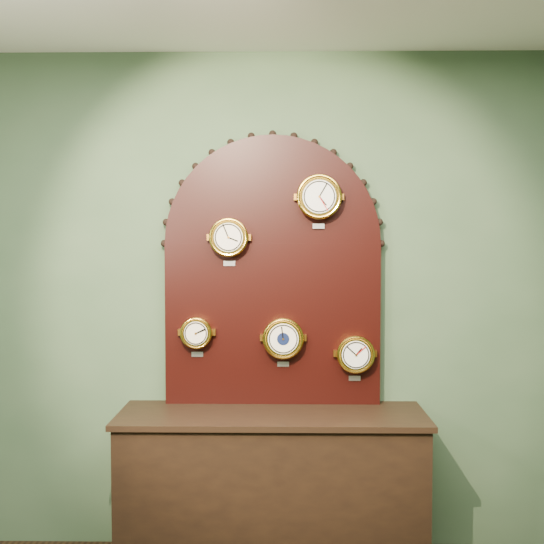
{
  "coord_description": "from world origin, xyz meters",
  "views": [
    {
      "loc": [
        0.06,
        -1.34,
        1.76
      ],
      "look_at": [
        0.0,
        2.25,
        1.58
      ],
      "focal_mm": 44.94,
      "sensor_mm": 36.0,
      "label": 1
    }
  ],
  "objects_px": {
    "display_board": "(273,262)",
    "tide_clock": "(355,354)",
    "roman_clock": "(229,237)",
    "hygrometer": "(197,333)",
    "arabic_clock": "(319,197)",
    "shop_counter": "(272,492)",
    "barometer": "(283,338)"
  },
  "relations": [
    {
      "from": "roman_clock",
      "to": "barometer",
      "type": "height_order",
      "value": "roman_clock"
    },
    {
      "from": "display_board",
      "to": "tide_clock",
      "type": "height_order",
      "value": "display_board"
    },
    {
      "from": "shop_counter",
      "to": "display_board",
      "type": "height_order",
      "value": "display_board"
    },
    {
      "from": "shop_counter",
      "to": "arabic_clock",
      "type": "height_order",
      "value": "arabic_clock"
    },
    {
      "from": "barometer",
      "to": "tide_clock",
      "type": "height_order",
      "value": "barometer"
    },
    {
      "from": "arabic_clock",
      "to": "barometer",
      "type": "relative_size",
      "value": 1.06
    },
    {
      "from": "shop_counter",
      "to": "tide_clock",
      "type": "bearing_deg",
      "value": 18.56
    },
    {
      "from": "shop_counter",
      "to": "roman_clock",
      "type": "distance_m",
      "value": 1.39
    },
    {
      "from": "roman_clock",
      "to": "shop_counter",
      "type": "bearing_deg",
      "value": -32.74
    },
    {
      "from": "roman_clock",
      "to": "tide_clock",
      "type": "bearing_deg",
      "value": 0.01
    },
    {
      "from": "arabic_clock",
      "to": "hygrometer",
      "type": "relative_size",
      "value": 1.3
    },
    {
      "from": "display_board",
      "to": "tide_clock",
      "type": "bearing_deg",
      "value": -8.21
    },
    {
      "from": "tide_clock",
      "to": "display_board",
      "type": "bearing_deg",
      "value": 171.79
    },
    {
      "from": "tide_clock",
      "to": "shop_counter",
      "type": "bearing_deg",
      "value": -161.44
    },
    {
      "from": "shop_counter",
      "to": "display_board",
      "type": "xyz_separation_m",
      "value": [
        0.0,
        0.22,
        1.23
      ]
    },
    {
      "from": "display_board",
      "to": "arabic_clock",
      "type": "distance_m",
      "value": 0.44
    },
    {
      "from": "display_board",
      "to": "hygrometer",
      "type": "bearing_deg",
      "value": -171.17
    },
    {
      "from": "roman_clock",
      "to": "tide_clock",
      "type": "distance_m",
      "value": 0.95
    },
    {
      "from": "hygrometer",
      "to": "arabic_clock",
      "type": "bearing_deg",
      "value": -0.16
    },
    {
      "from": "hygrometer",
      "to": "tide_clock",
      "type": "height_order",
      "value": "hygrometer"
    },
    {
      "from": "shop_counter",
      "to": "arabic_clock",
      "type": "relative_size",
      "value": 5.4
    },
    {
      "from": "shop_counter",
      "to": "hygrometer",
      "type": "distance_m",
      "value": 0.95
    },
    {
      "from": "shop_counter",
      "to": "arabic_clock",
      "type": "xyz_separation_m",
      "value": [
        0.25,
        0.15,
        1.58
      ]
    },
    {
      "from": "shop_counter",
      "to": "tide_clock",
      "type": "height_order",
      "value": "tide_clock"
    },
    {
      "from": "arabic_clock",
      "to": "barometer",
      "type": "bearing_deg",
      "value": 179.91
    },
    {
      "from": "tide_clock",
      "to": "arabic_clock",
      "type": "bearing_deg",
      "value": -179.74
    },
    {
      "from": "shop_counter",
      "to": "hygrometer",
      "type": "xyz_separation_m",
      "value": [
        -0.42,
        0.15,
        0.84
      ]
    },
    {
      "from": "shop_counter",
      "to": "hygrometer",
      "type": "relative_size",
      "value": 7.02
    },
    {
      "from": "hygrometer",
      "to": "barometer",
      "type": "distance_m",
      "value": 0.48
    },
    {
      "from": "roman_clock",
      "to": "hygrometer",
      "type": "height_order",
      "value": "roman_clock"
    },
    {
      "from": "shop_counter",
      "to": "roman_clock",
      "type": "relative_size",
      "value": 6.04
    },
    {
      "from": "shop_counter",
      "to": "hygrometer",
      "type": "bearing_deg",
      "value": 159.77
    }
  ]
}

